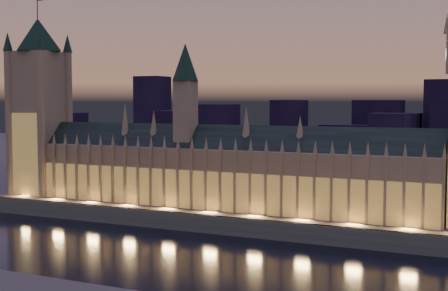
% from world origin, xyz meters
% --- Properties ---
extents(ground_plane, '(2000.00, 2000.00, 0.00)m').
position_xyz_m(ground_plane, '(0.00, 0.00, 0.00)').
color(ground_plane, black).
rests_on(ground_plane, ground).
extents(north_bank, '(2000.00, 960.00, 8.00)m').
position_xyz_m(north_bank, '(0.00, 520.00, 4.00)').
color(north_bank, '#403340').
rests_on(north_bank, ground).
extents(embankment_wall, '(2000.00, 2.50, 8.00)m').
position_xyz_m(embankment_wall, '(0.00, 41.00, 4.00)').
color(embankment_wall, '#455746').
rests_on(embankment_wall, ground).
extents(palace_of_westminster, '(202.00, 21.81, 78.00)m').
position_xyz_m(palace_of_westminster, '(0.16, 61.74, 26.37)').
color(palace_of_westminster, '#877956').
rests_on(palace_of_westminster, north_bank).
extents(victoria_tower, '(31.68, 31.68, 107.01)m').
position_xyz_m(victoria_tower, '(-110.00, 61.91, 60.78)').
color(victoria_tower, '#877956').
rests_on(victoria_tower, north_bank).
extents(city_backdrop, '(483.35, 215.63, 73.81)m').
position_xyz_m(city_backdrop, '(28.71, 245.96, 30.24)').
color(city_backdrop, black).
rests_on(city_backdrop, north_bank).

